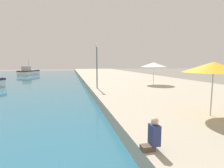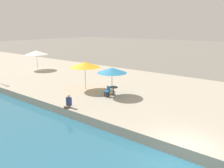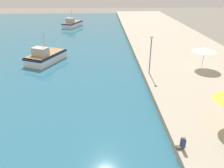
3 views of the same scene
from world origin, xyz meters
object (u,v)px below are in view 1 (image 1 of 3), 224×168
Objects in this scene: cafe_umbrella_white at (214,67)px; cafe_umbrella_striped at (154,65)px; fishing_boat_mid at (29,72)px; lamppost at (97,58)px; person_at_quay at (153,136)px.

cafe_umbrella_white is 0.94× the size of cafe_umbrella_striped.
lamppost is (13.58, -33.51, 2.90)m from fishing_boat_mid.
cafe_umbrella_white is (17.63, -44.30, 2.22)m from fishing_boat_mid.
cafe_umbrella_striped is 7.40m from lamppost.
cafe_umbrella_white is 5.43m from person_at_quay.
cafe_umbrella_striped is at bearing 12.43° from lamppost.
cafe_umbrella_striped is 16.79m from person_at_quay.
fishing_boat_mid is at bearing 112.06° from lamppost.
fishing_boat_mid is at bearing 111.70° from cafe_umbrella_white.
cafe_umbrella_white is 12.77m from cafe_umbrella_striped.
cafe_umbrella_striped is at bearing -37.24° from fishing_boat_mid.
cafe_umbrella_striped is (3.15, 12.38, -0.01)m from cafe_umbrella_white.
fishing_boat_mid is 2.47× the size of cafe_umbrella_white.
cafe_umbrella_white is at bearing -69.43° from lamppost.
person_at_quay is at bearing -150.45° from cafe_umbrella_white.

